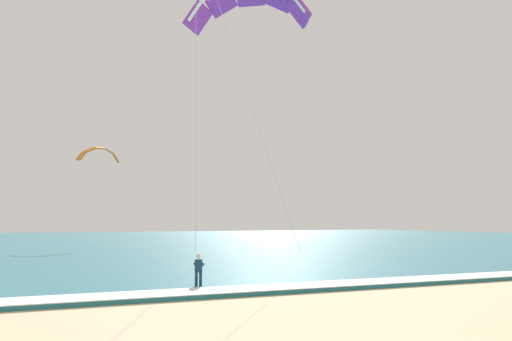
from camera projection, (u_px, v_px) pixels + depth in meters
name	position (u px, v px, depth m)	size (l,w,h in m)	color
sea	(51.00, 243.00, 77.08)	(200.00, 120.00, 0.20)	teal
surf_foam	(171.00, 293.00, 23.62)	(200.00, 2.24, 0.04)	white
surfboard	(198.00, 290.00, 26.11)	(0.97, 1.46, 0.09)	white
kitesurfer	(199.00, 270.00, 26.21)	(0.66, 0.65, 1.69)	#143347
kite_primary	(249.00, 5.00, 38.72)	(10.12, 11.42, 18.16)	purple
kite_distant	(99.00, 153.00, 64.94)	(5.01, 1.91, 1.83)	orange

